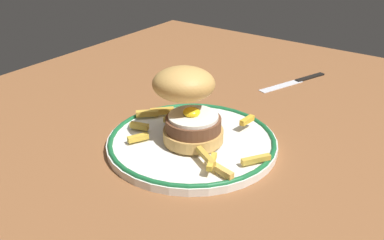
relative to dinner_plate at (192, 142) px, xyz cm
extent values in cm
cube|color=brown|center=(-0.57, -1.94, -2.84)|extent=(126.14, 108.72, 4.00)
cylinder|color=white|center=(0.00, 0.00, -0.24)|extent=(26.48, 26.48, 1.20)
torus|color=#196033|center=(0.00, 0.00, 0.36)|extent=(26.08, 26.08, 0.80)
cylinder|color=tan|center=(-0.72, -0.63, 1.66)|extent=(9.23, 9.23, 1.80)
cylinder|color=brown|center=(-0.72, -0.63, 3.53)|extent=(8.47, 8.47, 1.93)
cylinder|color=white|center=(-0.72, -0.63, 4.74)|extent=(7.56, 7.56, 0.50)
ellipsoid|color=yellow|center=(-0.90, -0.33, 5.41)|extent=(2.60, 2.60, 1.40)
ellipsoid|color=tan|center=(0.03, 1.54, 9.31)|extent=(13.55, 13.36, 6.55)
cube|color=gold|center=(-5.88, -9.13, 1.21)|extent=(1.74, 3.96, 0.88)
cube|color=gold|center=(1.74, 10.63, 1.24)|extent=(3.30, 3.37, 0.95)
cube|color=gold|center=(-5.06, -5.99, 1.92)|extent=(3.06, 4.52, 0.77)
cube|color=gold|center=(-5.55, 6.18, 1.19)|extent=(3.30, 2.25, 0.86)
cube|color=gold|center=(7.88, -5.24, 2.04)|extent=(3.10, 1.15, 0.85)
cube|color=gold|center=(-5.68, -7.38, 1.90)|extent=(3.91, 2.17, 0.76)
cube|color=gold|center=(3.36, 6.77, 1.17)|extent=(3.91, 1.39, 0.82)
cube|color=gold|center=(-2.51, 8.64, 1.21)|extent=(1.71, 3.21, 0.89)
cube|color=gold|center=(3.93, 9.12, 1.26)|extent=(3.63, 3.45, 0.98)
cube|color=gold|center=(-0.62, -11.45, 1.16)|extent=(4.14, 3.10, 0.80)
cube|color=black|center=(38.97, -3.51, -0.54)|extent=(7.92, 3.91, 0.70)
cube|color=silver|center=(31.01, -0.55, -0.64)|extent=(10.94, 5.52, 0.24)
camera|label=1|loc=(-48.67, -34.90, 33.67)|focal=41.22mm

